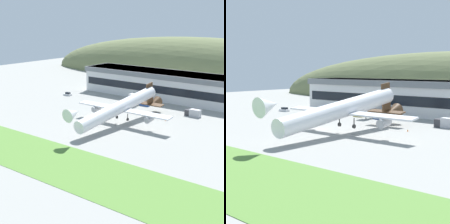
# 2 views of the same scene
# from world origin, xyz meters

# --- Properties ---
(ground_plane) EXTENTS (333.82, 333.82, 0.00)m
(ground_plane) POSITION_xyz_m (0.00, 0.00, 0.00)
(ground_plane) COLOR gray
(hill_backdrop) EXTENTS (246.13, 53.28, 52.98)m
(hill_backdrop) POSITION_xyz_m (-9.90, 110.27, 0.00)
(hill_backdrop) COLOR #667047
(hill_backdrop) RESTS_ON ground_plane
(terminal_building) EXTENTS (83.10, 19.57, 13.06)m
(terminal_building) POSITION_xyz_m (-2.34, 48.53, 7.40)
(terminal_building) COLOR silver
(terminal_building) RESTS_ON ground_plane
(jetway_0) EXTENTS (3.38, 15.23, 5.43)m
(jetway_0) POSITION_xyz_m (-2.29, 30.87, 3.99)
(jetway_0) COLOR silver
(jetway_0) RESTS_ON ground_plane
(cargo_airplane) EXTENTS (41.27, 55.00, 12.00)m
(cargo_airplane) POSITION_xyz_m (11.35, -2.16, 6.59)
(cargo_airplane) COLOR silver
(service_car_0) EXTENTS (4.58, 2.18, 1.68)m
(service_car_0) POSITION_xyz_m (-41.36, 22.75, 0.69)
(service_car_0) COLOR silver
(service_car_0) RESTS_ON ground_plane
(service_car_1) EXTENTS (3.86, 1.85, 1.54)m
(service_car_1) POSITION_xyz_m (-7.75, 29.02, 0.64)
(service_car_1) COLOR gold
(service_car_1) RESTS_ON ground_plane
(service_car_2) EXTENTS (4.54, 1.76, 1.45)m
(service_car_2) POSITION_xyz_m (2.11, 28.13, 0.60)
(service_car_2) COLOR #264C99
(service_car_2) RESTS_ON ground_plane
(fuel_truck) EXTENTS (6.51, 2.49, 2.98)m
(fuel_truck) POSITION_xyz_m (27.39, 25.68, 1.42)
(fuel_truck) COLOR #333338
(fuel_truck) RESTS_ON ground_plane
(traffic_cone_0) EXTENTS (0.52, 0.52, 0.58)m
(traffic_cone_0) POSITION_xyz_m (21.93, 12.99, 0.28)
(traffic_cone_0) COLOR orange
(traffic_cone_0) RESTS_ON ground_plane
(traffic_cone_1) EXTENTS (0.52, 0.52, 0.58)m
(traffic_cone_1) POSITION_xyz_m (-12.24, 13.31, 0.28)
(traffic_cone_1) COLOR orange
(traffic_cone_1) RESTS_ON ground_plane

